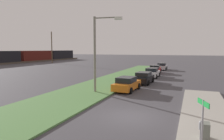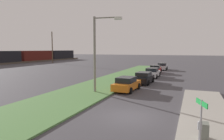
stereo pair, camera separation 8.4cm
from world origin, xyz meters
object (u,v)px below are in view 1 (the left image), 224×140
at_px(parked_car_silver, 162,66).
at_px(streetlight, 98,49).
at_px(street_sign, 202,125).
at_px(parked_car_black, 144,78).
at_px(parked_car_red, 155,69).
at_px(distant_utility_pole, 52,47).
at_px(utility_box, 205,132).
at_px(parked_car_white, 152,73).
at_px(parked_car_orange, 127,84).
at_px(parking_meter, 201,129).

bearing_deg(parked_car_silver, streetlight, 172.33).
bearing_deg(street_sign, parked_car_black, 18.62).
bearing_deg(parked_car_red, distant_utility_pole, 62.19).
distance_m(parked_car_silver, streetlight, 26.39).
height_order(utility_box, streetlight, streetlight).
bearing_deg(parked_car_black, distant_utility_pole, 53.26).
height_order(street_sign, distant_utility_pole, distant_utility_pole).
distance_m(parked_car_white, distant_utility_pole, 42.98).
bearing_deg(parked_car_orange, utility_box, -142.39).
bearing_deg(parked_car_orange, street_sign, -149.35).
xyz_separation_m(parked_car_red, streetlight, (-19.44, 2.36, 3.67)).
xyz_separation_m(parked_car_white, parked_car_red, (5.91, 0.54, 0.00)).
distance_m(parking_meter, utility_box, 1.48).
height_order(parked_car_orange, street_sign, street_sign).
bearing_deg(parking_meter, street_sign, 178.74).
bearing_deg(parked_car_white, distant_utility_pole, 58.80).
bearing_deg(distant_utility_pole, parked_car_black, -128.33).
height_order(parked_car_white, distant_utility_pole, distant_utility_pole).
bearing_deg(distant_utility_pole, parked_car_white, -121.82).
distance_m(parked_car_white, utility_box, 22.48).
distance_m(parking_meter, distant_utility_pole, 62.33).
bearing_deg(parked_car_white, parked_car_orange, 177.80).
distance_m(parked_car_white, parking_meter, 23.69).
height_order(streetlight, distant_utility_pole, distant_utility_pole).
height_order(parked_car_white, streetlight, streetlight).
height_order(parked_car_silver, distant_utility_pole, distant_utility_pole).
height_order(parked_car_orange, parked_car_black, same).
height_order(parked_car_red, parked_car_silver, same).
height_order(utility_box, street_sign, street_sign).
xyz_separation_m(parked_car_black, distant_utility_pole, (28.79, 36.41, 4.28)).
relative_size(parked_car_black, streetlight, 0.58).
distance_m(parking_meter, streetlight, 13.44).
bearing_deg(parking_meter, utility_box, -10.49).
bearing_deg(parked_car_red, utility_box, -168.70).
bearing_deg(streetlight, parked_car_black, -22.20).
bearing_deg(parked_car_orange, distant_utility_pole, 49.32).
relative_size(street_sign, distant_utility_pole, 0.26).
distance_m(parked_car_black, parking_meter, 17.71).
relative_size(parked_car_red, utility_box, 4.87).
xyz_separation_m(parked_car_silver, distant_utility_pole, (10.07, 36.15, 4.28)).
distance_m(parked_car_white, streetlight, 14.31).
xyz_separation_m(parked_car_orange, parked_car_white, (11.49, -0.57, 0.00)).
xyz_separation_m(street_sign, streetlight, (10.69, 9.03, 2.68)).
relative_size(parked_car_orange, street_sign, 1.69).
bearing_deg(parked_car_silver, parked_car_white, 179.15).
xyz_separation_m(parked_car_black, parked_car_red, (12.16, 0.61, 0.00)).
xyz_separation_m(parked_car_orange, parking_meter, (-11.39, -6.72, 0.33)).
distance_m(parked_car_orange, street_sign, 14.41).
relative_size(parked_car_orange, parked_car_black, 1.01).
xyz_separation_m(parked_car_red, parking_meter, (-28.79, -6.70, 0.33)).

